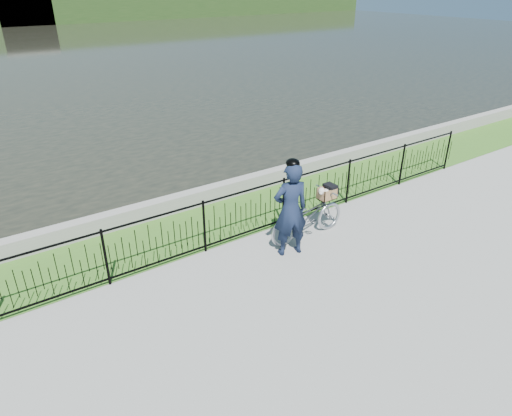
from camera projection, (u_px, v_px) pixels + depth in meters
ground at (292, 272)px, 8.72m from camera, size 120.00×120.00×0.00m
grass_strip at (223, 219)px, 10.63m from camera, size 60.00×2.00×0.01m
water at (7, 56)px, 32.98m from camera, size 120.00×120.00×0.00m
quay_wall at (202, 196)px, 11.27m from camera, size 60.00×0.30×0.40m
fence at (246, 214)px, 9.64m from camera, size 14.00×0.06×1.15m
far_building_right at (24, 11)px, 54.04m from camera, size 6.00×3.00×3.20m
bicycle_rig at (308, 216)px, 9.69m from camera, size 1.90×0.66×1.10m
cyclist at (290, 209)px, 8.90m from camera, size 0.81×0.63×2.02m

